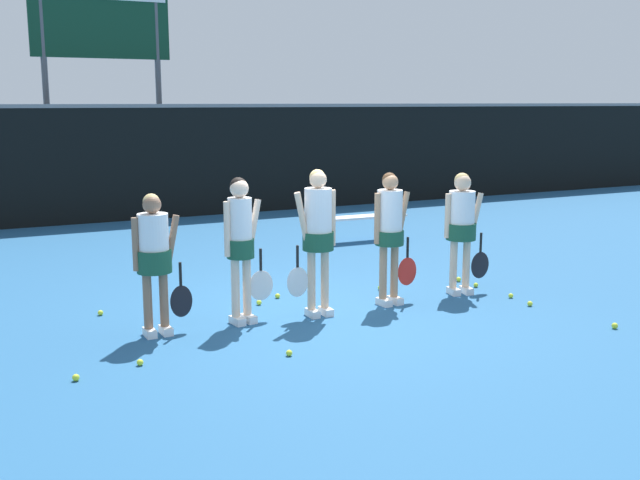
{
  "coord_description": "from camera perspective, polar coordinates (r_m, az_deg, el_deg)",
  "views": [
    {
      "loc": [
        -4.04,
        -8.11,
        2.61
      ],
      "look_at": [
        -0.01,
        -0.01,
        0.93
      ],
      "focal_mm": 42.0,
      "sensor_mm": 36.0,
      "label": 1
    }
  ],
  "objects": [
    {
      "name": "tennis_ball_2",
      "position": [
        9.69,
        -16.39,
        -5.34
      ],
      "size": [
        0.07,
        0.07,
        0.07
      ],
      "primitive_type": "sphere",
      "color": "#CCE033",
      "rests_on": "ground_plane"
    },
    {
      "name": "scoreboard",
      "position": [
        18.75,
        -16.31,
        14.42
      ],
      "size": [
        3.18,
        0.15,
        5.26
      ],
      "color": "#515156",
      "rests_on": "ground_plane"
    },
    {
      "name": "tennis_ball_8",
      "position": [
        9.42,
        21.54,
        -6.1
      ],
      "size": [
        0.07,
        0.07,
        0.07
      ],
      "primitive_type": "sphere",
      "color": "#CCE033",
      "rests_on": "ground_plane"
    },
    {
      "name": "tennis_ball_9",
      "position": [
        10.91,
        11.79,
        -3.38
      ],
      "size": [
        0.07,
        0.07,
        0.07
      ],
      "primitive_type": "sphere",
      "color": "#CCE033",
      "rests_on": "ground_plane"
    },
    {
      "name": "tennis_ball_6",
      "position": [
        11.2,
        10.51,
        -2.96
      ],
      "size": [
        0.07,
        0.07,
        0.07
      ],
      "primitive_type": "sphere",
      "color": "#CCE033",
      "rests_on": "ground_plane"
    },
    {
      "name": "tennis_ball_1",
      "position": [
        9.8,
        -4.67,
        -4.77
      ],
      "size": [
        0.07,
        0.07,
        0.07
      ],
      "primitive_type": "sphere",
      "color": "#CCE033",
      "rests_on": "ground_plane"
    },
    {
      "name": "tennis_ball_10",
      "position": [
        10.08,
        15.71,
        -4.69
      ],
      "size": [
        0.07,
        0.07,
        0.07
      ],
      "primitive_type": "sphere",
      "color": "#CCE033",
      "rests_on": "ground_plane"
    },
    {
      "name": "tennis_ball_3",
      "position": [
        10.11,
        -3.25,
        -4.28
      ],
      "size": [
        0.07,
        0.07,
        0.07
      ],
      "primitive_type": "sphere",
      "color": "#CCE033",
      "rests_on": "ground_plane"
    },
    {
      "name": "tennis_ball_11",
      "position": [
        7.88,
        -2.36,
        -8.6
      ],
      "size": [
        0.07,
        0.07,
        0.07
      ],
      "primitive_type": "sphere",
      "color": "#CCE033",
      "rests_on": "ground_plane"
    },
    {
      "name": "tennis_ball_5",
      "position": [
        7.57,
        -18.11,
        -9.93
      ],
      "size": [
        0.07,
        0.07,
        0.07
      ],
      "primitive_type": "sphere",
      "color": "#CCE033",
      "rests_on": "ground_plane"
    },
    {
      "name": "ground_plane",
      "position": [
        9.43,
        0.03,
        -5.55
      ],
      "size": [
        140.0,
        140.0,
        0.0
      ],
      "primitive_type": "plane",
      "color": "#235684"
    },
    {
      "name": "fence_windscreen",
      "position": [
        17.15,
        -12.81,
        5.84
      ],
      "size": [
        60.0,
        0.08,
        2.56
      ],
      "color": "black",
      "rests_on": "ground_plane"
    },
    {
      "name": "player_1",
      "position": [
        8.83,
        -6.05,
        0.13
      ],
      "size": [
        0.62,
        0.33,
        1.75
      ],
      "rotation": [
        0.0,
        0.0,
        0.15
      ],
      "color": "beige",
      "rests_on": "ground_plane"
    },
    {
      "name": "player_3",
      "position": [
        9.65,
        5.35,
        0.97
      ],
      "size": [
        0.66,
        0.37,
        1.72
      ],
      "rotation": [
        0.0,
        0.0,
        0.06
      ],
      "color": "tan",
      "rests_on": "ground_plane"
    },
    {
      "name": "bench_courtside",
      "position": [
        14.19,
        3.19,
        1.58
      ],
      "size": [
        1.81,
        0.42,
        0.48
      ],
      "rotation": [
        0.0,
        0.0,
        -0.03
      ],
      "color": "silver",
      "rests_on": "ground_plane"
    },
    {
      "name": "player_4",
      "position": [
        10.33,
        10.75,
        1.33
      ],
      "size": [
        0.68,
        0.41,
        1.67
      ],
      "rotation": [
        0.0,
        0.0,
        -0.18
      ],
      "color": "beige",
      "rests_on": "ground_plane"
    },
    {
      "name": "player_2",
      "position": [
        9.08,
        -0.18,
        0.79
      ],
      "size": [
        0.66,
        0.38,
        1.81
      ],
      "rotation": [
        0.0,
        0.0,
        -0.01
      ],
      "color": "beige",
      "rests_on": "ground_plane"
    },
    {
      "name": "tennis_ball_0",
      "position": [
        10.56,
        4.61,
        -3.64
      ],
      "size": [
        0.07,
        0.07,
        0.07
      ],
      "primitive_type": "sphere",
      "color": "#CCE033",
      "rests_on": "ground_plane"
    },
    {
      "name": "player_0",
      "position": [
        8.54,
        -12.5,
        -0.96
      ],
      "size": [
        0.66,
        0.39,
        1.61
      ],
      "rotation": [
        0.0,
        0.0,
        0.03
      ],
      "color": "#8C664C",
      "rests_on": "ground_plane"
    },
    {
      "name": "tennis_ball_7",
      "position": [
        7.81,
        -13.55,
        -9.05
      ],
      "size": [
        0.07,
        0.07,
        0.07
      ],
      "primitive_type": "sphere",
      "color": "#CCE033",
      "rests_on": "ground_plane"
    },
    {
      "name": "tennis_ball_4",
      "position": [
        10.43,
        14.34,
        -4.13
      ],
      "size": [
        0.06,
        0.06,
        0.06
      ],
      "primitive_type": "sphere",
      "color": "#CCE033",
      "rests_on": "ground_plane"
    }
  ]
}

